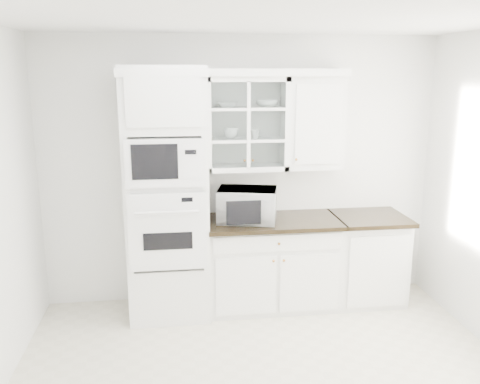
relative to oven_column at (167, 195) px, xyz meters
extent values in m
cube|color=white|center=(0.75, 0.32, 0.15)|extent=(4.00, 0.02, 2.70)
cube|color=white|center=(0.75, -1.42, 1.49)|extent=(4.00, 3.50, 0.02)
cube|color=white|center=(0.00, 0.01, 0.00)|extent=(0.76, 0.65, 2.40)
cube|color=white|center=(0.00, -0.33, -0.26)|extent=(0.70, 0.03, 0.72)
cube|color=black|center=(0.00, -0.35, -0.34)|extent=(0.44, 0.01, 0.16)
cube|color=white|center=(0.00, -0.33, 0.37)|extent=(0.70, 0.03, 0.43)
cube|color=black|center=(-0.09, -0.35, 0.39)|extent=(0.40, 0.01, 0.31)
cube|color=white|center=(1.03, 0.03, -0.76)|extent=(1.30, 0.60, 0.88)
cube|color=black|center=(1.03, 0.00, -0.30)|extent=(1.32, 0.67, 0.04)
cube|color=white|center=(2.03, 0.03, -0.76)|extent=(0.70, 0.60, 0.88)
cube|color=black|center=(2.03, 0.00, -0.30)|extent=(0.72, 0.67, 0.04)
cube|color=white|center=(0.78, 0.17, 0.65)|extent=(0.80, 0.33, 0.90)
cube|color=white|center=(0.78, 0.17, 0.50)|extent=(0.74, 0.29, 0.02)
cube|color=white|center=(0.78, 0.17, 0.80)|extent=(0.74, 0.29, 0.02)
cube|color=white|center=(1.46, 0.17, 0.65)|extent=(0.55, 0.33, 0.90)
cube|color=white|center=(0.68, 0.14, 1.14)|extent=(2.14, 0.38, 0.07)
imported|color=white|center=(0.77, 0.01, -0.12)|extent=(0.65, 0.58, 0.32)
imported|color=white|center=(0.59, 0.15, 0.84)|extent=(0.22, 0.22, 0.05)
imported|color=white|center=(0.98, 0.16, 0.84)|extent=(0.25, 0.25, 0.07)
imported|color=white|center=(0.63, 0.16, 0.56)|extent=(0.17, 0.17, 0.11)
imported|color=white|center=(0.87, 0.15, 0.55)|extent=(0.10, 0.10, 0.08)
camera|label=1|loc=(0.08, -4.72, 1.15)|focal=38.00mm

